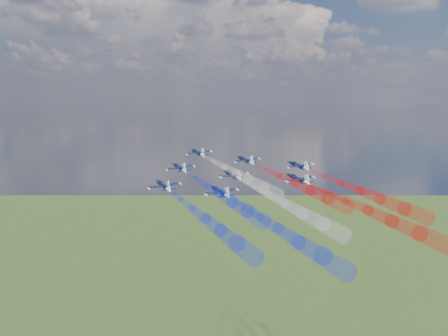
# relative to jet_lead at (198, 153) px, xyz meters

# --- Properties ---
(jet_lead) EXTENTS (14.42, 15.19, 5.07)m
(jet_lead) POSITION_rel_jet_lead_xyz_m (0.00, 0.00, 0.00)
(jet_lead) COLOR black
(trail_lead) EXTENTS (29.59, 39.05, 9.35)m
(trail_lead) POSITION_rel_jet_lead_xyz_m (16.20, -22.27, -3.22)
(trail_lead) COLOR white
(jet_inner_left) EXTENTS (14.42, 15.19, 5.07)m
(jet_inner_left) POSITION_rel_jet_lead_xyz_m (-2.06, -17.03, -2.82)
(jet_inner_left) COLOR black
(trail_inner_left) EXTENTS (29.59, 39.05, 9.35)m
(trail_inner_left) POSITION_rel_jet_lead_xyz_m (14.15, -39.30, -6.04)
(trail_inner_left) COLOR #1A2AE3
(jet_inner_right) EXTENTS (14.42, 15.19, 5.07)m
(jet_inner_right) POSITION_rel_jet_lead_xyz_m (16.79, -4.36, -1.66)
(jet_inner_right) COLOR black
(trail_inner_right) EXTENTS (29.59, 39.05, 9.35)m
(trail_inner_right) POSITION_rel_jet_lead_xyz_m (32.99, -26.63, -4.88)
(trail_inner_right) COLOR red
(jet_outer_left) EXTENTS (14.42, 15.19, 5.07)m
(jet_outer_left) POSITION_rel_jet_lead_xyz_m (-2.08, -34.52, -5.36)
(jet_outer_left) COLOR black
(trail_outer_left) EXTENTS (29.59, 39.05, 9.35)m
(trail_outer_left) POSITION_rel_jet_lead_xyz_m (14.12, -56.79, -8.58)
(trail_outer_left) COLOR #1A2AE3
(jet_center_third) EXTENTS (14.42, 15.19, 5.07)m
(jet_center_third) POSITION_rel_jet_lead_xyz_m (14.90, -20.49, -4.15)
(jet_center_third) COLOR black
(trail_center_third) EXTENTS (29.59, 39.05, 9.35)m
(trail_center_third) POSITION_rel_jet_lead_xyz_m (31.11, -42.76, -7.37)
(trail_center_third) COLOR white
(jet_outer_right) EXTENTS (14.42, 15.19, 5.07)m
(jet_outer_right) POSITION_rel_jet_lead_xyz_m (33.91, -9.86, -2.37)
(jet_outer_right) COLOR black
(trail_outer_right) EXTENTS (29.59, 39.05, 9.35)m
(trail_outer_right) POSITION_rel_jet_lead_xyz_m (50.11, -32.13, -5.58)
(trail_outer_right) COLOR red
(jet_rear_left) EXTENTS (14.42, 15.19, 5.07)m
(jet_rear_left) POSITION_rel_jet_lead_xyz_m (14.31, -38.61, -5.80)
(jet_rear_left) COLOR black
(trail_rear_left) EXTENTS (29.59, 39.05, 9.35)m
(trail_rear_left) POSITION_rel_jet_lead_xyz_m (30.51, -60.88, -9.02)
(trail_rear_left) COLOR #1A2AE3
(jet_rear_right) EXTENTS (14.42, 15.19, 5.07)m
(jet_rear_right) POSITION_rel_jet_lead_xyz_m (34.09, -25.54, -4.03)
(jet_rear_right) COLOR black
(trail_rear_right) EXTENTS (29.59, 39.05, 9.35)m
(trail_rear_right) POSITION_rel_jet_lead_xyz_m (50.29, -47.81, -7.25)
(trail_rear_right) COLOR red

